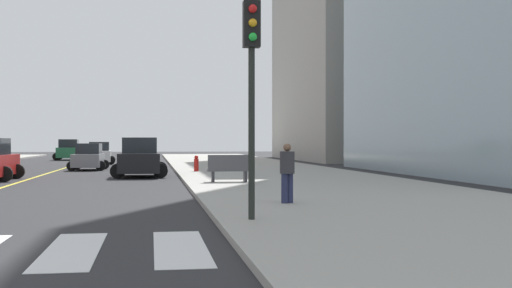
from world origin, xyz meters
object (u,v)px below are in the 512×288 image
pedestrian_waiting_east (287,170)px  fire_hydrant (196,164)px  car_green_fifth (69,150)px  car_black_sixth (140,158)px  park_bench (229,169)px  car_white_nearest (99,154)px  traffic_light_near_corner (252,66)px  car_gray_second (89,158)px

pedestrian_waiting_east → fire_hydrant: size_ratio=1.82×
car_green_fifth → car_black_sixth: size_ratio=1.00×
car_black_sixth → park_bench: 8.33m
car_white_nearest → pedestrian_waiting_east: bearing=99.5°
car_white_nearest → car_green_fifth: car_green_fifth is taller
pedestrian_waiting_east → fire_hydrant: bearing=71.8°
car_green_fifth → fire_hydrant: size_ratio=5.12×
pedestrian_waiting_east → car_black_sixth: bearing=82.3°
traffic_light_near_corner → pedestrian_waiting_east: bearing=-112.7°
car_gray_second → car_green_fifth: bearing=-78.3°
car_white_nearest → car_black_sixth: (3.49, -19.44, 0.11)m
car_gray_second → pedestrian_waiting_east: size_ratio=2.37×
car_black_sixth → pedestrian_waiting_east: car_black_sixth is taller
traffic_light_near_corner → pedestrian_waiting_east: (1.52, 3.63, -2.41)m
car_black_sixth → traffic_light_near_corner: traffic_light_near_corner is taller
car_black_sixth → traffic_light_near_corner: bearing=98.3°
car_white_nearest → park_bench: (7.25, -26.87, -0.14)m
fire_hydrant → car_white_nearest: bearing=111.2°
car_white_nearest → fire_hydrant: bearing=108.8°
car_white_nearest → traffic_light_near_corner: (6.20, -40.13, 2.63)m
car_black_sixth → pedestrian_waiting_east: 17.58m
traffic_light_near_corner → park_bench: 13.58m
park_bench → car_black_sixth: bearing=26.9°
car_white_nearest → car_green_fifth: (-3.83, 12.65, 0.11)m
pedestrian_waiting_east → park_bench: bearing=71.2°
traffic_light_near_corner → fire_hydrant: 23.42m
car_green_fifth → pedestrian_waiting_east: (11.54, -49.15, 0.10)m
car_black_sixth → pedestrian_waiting_east: (4.22, -17.06, 0.10)m
car_white_nearest → park_bench: car_white_nearest is taller
car_gray_second → fire_hydrant: car_gray_second is taller
car_black_sixth → park_bench: (3.76, -7.43, -0.25)m
car_white_nearest → car_black_sixth: 19.75m
car_gray_second → traffic_light_near_corner: 30.11m
car_gray_second → fire_hydrant: bearing=138.3°
fire_hydrant → car_green_fifth: bearing=109.4°
car_gray_second → fire_hydrant: (6.40, -6.13, -0.21)m
car_green_fifth → traffic_light_near_corner: bearing=-81.0°
car_white_nearest → car_green_fifth: bearing=-75.6°
car_white_nearest → fire_hydrant: car_white_nearest is taller
car_black_sixth → fire_hydrant: size_ratio=5.10×
car_green_fifth → traffic_light_near_corner: (10.02, -52.78, 2.52)m
car_white_nearest → park_bench: size_ratio=2.24×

